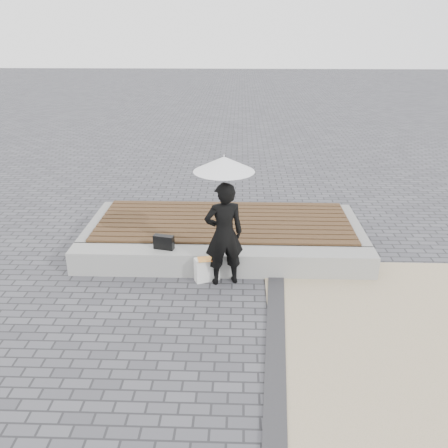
% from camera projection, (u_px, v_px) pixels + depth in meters
% --- Properties ---
extents(ground, '(80.00, 80.00, 0.00)m').
position_uv_depth(ground, '(217.00, 328.00, 6.49)').
color(ground, '#505055').
rests_on(ground, ground).
extents(edging_band, '(0.61, 5.20, 0.04)m').
position_uv_depth(edging_band, '(276.00, 352.00, 6.00)').
color(edging_band, '#302F32').
rests_on(edging_band, ground).
extents(seating_ledge, '(5.00, 0.45, 0.40)m').
position_uv_depth(seating_ledge, '(222.00, 261.00, 7.89)').
color(seating_ledge, gray).
rests_on(seating_ledge, ground).
extents(timber_platform, '(5.00, 2.00, 0.40)m').
position_uv_depth(timber_platform, '(224.00, 232.00, 9.00)').
color(timber_platform, gray).
rests_on(timber_platform, ground).
extents(timber_decking, '(4.60, 2.00, 0.04)m').
position_uv_depth(timber_decking, '(224.00, 221.00, 8.91)').
color(timber_decking, brown).
rests_on(timber_decking, timber_platform).
extents(woman, '(0.69, 0.54, 1.66)m').
position_uv_depth(woman, '(224.00, 234.00, 7.34)').
color(woman, black).
rests_on(woman, ground).
extents(parasol, '(0.90, 0.90, 1.15)m').
position_uv_depth(parasol, '(224.00, 164.00, 6.91)').
color(parasol, '#BABBC0').
rests_on(parasol, ground).
extents(handbag, '(0.35, 0.19, 0.23)m').
position_uv_depth(handbag, '(164.00, 242.00, 7.82)').
color(handbag, black).
rests_on(handbag, seating_ledge).
extents(canvas_tote, '(0.41, 0.30, 0.40)m').
position_uv_depth(canvas_tote, '(207.00, 269.00, 7.64)').
color(canvas_tote, white).
rests_on(canvas_tote, ground).
extents(magazine, '(0.30, 0.24, 0.01)m').
position_uv_depth(magazine, '(206.00, 259.00, 7.52)').
color(magazine, red).
rests_on(magazine, canvas_tote).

